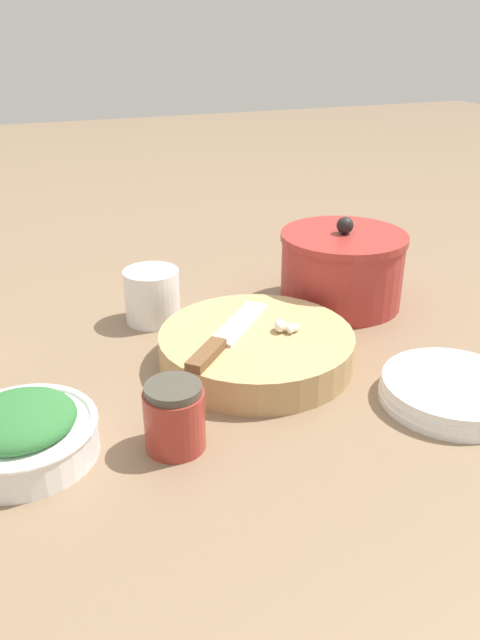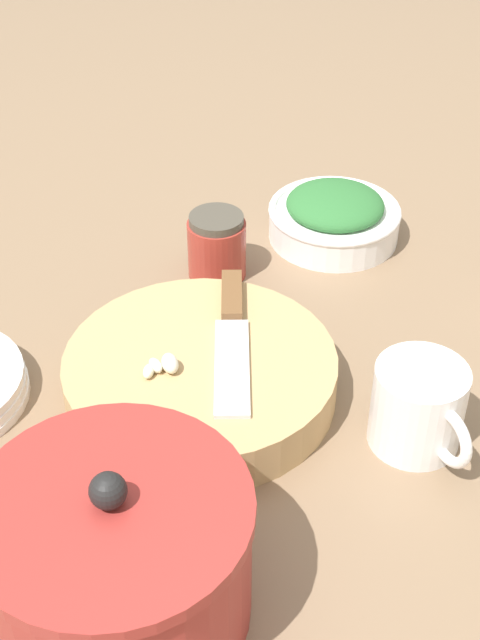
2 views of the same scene
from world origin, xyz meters
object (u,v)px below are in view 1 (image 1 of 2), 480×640
honey_jar (175,417)px  stock_pot (342,269)px  cutting_board (256,348)px  garlic_cloves (285,327)px  herb_bowl (22,432)px  chef_knife (225,338)px  plate_stack (452,391)px  coffee_mug (152,295)px

honey_jar → stock_pot: size_ratio=0.38×
cutting_board → garlic_cloves: (0.04, -0.01, 0.03)m
herb_bowl → stock_pot: size_ratio=0.80×
chef_knife → garlic_cloves: (0.09, -0.01, 0.00)m
chef_knife → plate_stack: (0.24, -0.18, -0.04)m
cutting_board → herb_bowl: bearing=-163.3°
herb_bowl → coffee_mug: 0.37m
chef_knife → honey_jar: (-0.11, -0.14, -0.01)m
cutting_board → stock_pot: 0.26m
garlic_cloves → stock_pot: bearing=40.4°
plate_stack → honey_jar: bearing=173.5°
coffee_mug → plate_stack: bearing=-52.1°
cutting_board → herb_bowl: 0.34m
chef_knife → herb_bowl: 0.29m
cutting_board → coffee_mug: 0.22m
chef_knife → stock_pot: size_ratio=0.84×
cutting_board → coffee_mug: (-0.10, 0.20, 0.02)m
cutting_board → garlic_cloves: bearing=-15.6°
cutting_board → honey_jar: size_ratio=3.39×
cutting_board → stock_pot: bearing=32.9°
plate_stack → garlic_cloves: bearing=132.0°
cutting_board → honey_jar: bearing=-138.4°
chef_knife → coffee_mug: (-0.05, 0.20, -0.01)m
garlic_cloves → coffee_mug: size_ratio=0.36×
garlic_cloves → herb_bowl: 0.38m
coffee_mug → plate_stack: (0.29, -0.38, -0.03)m
chef_knife → plate_stack: 0.31m
chef_knife → plate_stack: size_ratio=0.96×
garlic_cloves → stock_pot: stock_pot is taller
plate_stack → honey_jar: (-0.36, 0.04, 0.03)m
cutting_board → honey_jar: 0.22m
honey_jar → chef_knife: bearing=51.1°
coffee_mug → plate_stack: size_ratio=0.65×
coffee_mug → stock_pot: bearing=-9.7°
cutting_board → plate_stack: cutting_board is taller
cutting_board → coffee_mug: size_ratio=2.31×
cutting_board → honey_jar: honey_jar is taller
garlic_cloves → plate_stack: 0.24m
cutting_board → herb_bowl: size_ratio=1.63×
coffee_mug → stock_pot: stock_pot is taller
garlic_cloves → honey_jar: (-0.20, -0.13, -0.02)m
cutting_board → honey_jar: (-0.16, -0.14, 0.02)m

